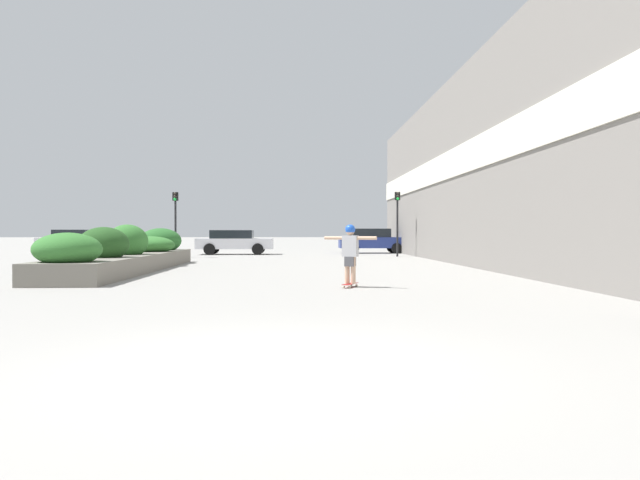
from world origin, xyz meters
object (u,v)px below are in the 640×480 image
Objects in this scene: car_center_right at (71,240)px; car_center_left at (234,241)px; car_leftmost at (373,240)px; traffic_light_left at (175,213)px; traffic_light_right at (397,213)px; skateboarder at (350,248)px; skateboard at (350,284)px.

car_center_left is at bearing -107.48° from car_center_right.
traffic_light_left is at bearing -61.83° from car_leftmost.
traffic_light_left is at bearing -176.24° from traffic_light_right.
traffic_light_left is at bearing -132.57° from car_center_right.
skateboarder is 0.42× the size of traffic_light_left.
skateboard is 0.18× the size of car_center_right.
car_center_right is (-16.16, 24.44, -0.17)m from skateboarder.
car_leftmost is 1.13× the size of car_center_right.
car_leftmost is at bearing 97.16° from traffic_light_right.
car_center_left is (-5.06, 20.94, -0.18)m from skateboarder.
traffic_light_left is at bearing 141.34° from skateboarder.
car_center_left is at bearing 130.10° from skateboard.
traffic_light_right reaches higher than car_center_left.
traffic_light_right is (4.30, 17.47, 1.46)m from skateboarder.
car_center_left is 1.18× the size of car_center_right.
car_leftmost is at bearing 101.78° from car_center_left.
car_center_left is (-8.70, -1.81, -0.04)m from car_leftmost.
traffic_light_right is (4.30, 17.47, 2.36)m from skateboard.
car_center_left is at bearing 159.64° from traffic_light_right.
skateboarder is 0.33× the size of car_leftmost.
skateboard is 21.56m from car_center_left.
skateboarder is at bearing 13.57° from car_center_left.
skateboard is 0.21× the size of traffic_light_left.
traffic_light_left is at bearing -31.90° from car_center_left.
skateboarder is at bearing 112.95° from skateboard.
skateboard is at bearing -9.09° from car_leftmost.
car_center_left is 10.12m from traffic_light_right.
car_center_left is at bearing 58.10° from traffic_light_left.
traffic_light_right is (9.36, -3.47, 1.64)m from car_center_left.
skateboarder is 18.05m from traffic_light_right.
car_leftmost is at bearing 107.44° from skateboarder.
car_center_right is 1.09× the size of traffic_light_right.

